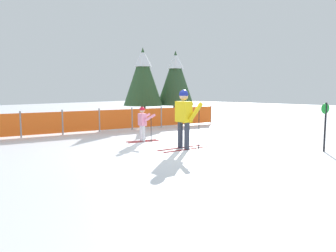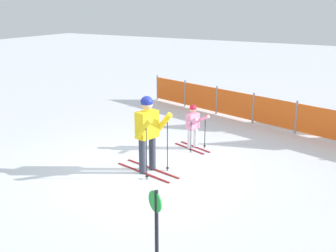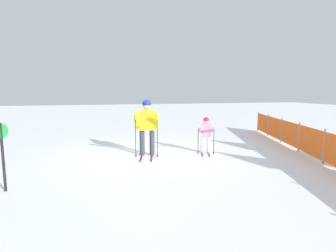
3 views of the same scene
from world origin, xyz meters
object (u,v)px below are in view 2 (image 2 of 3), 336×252
Objects in this scene: skier_child at (193,123)px; safety_fence at (274,112)px; trail_marker at (156,227)px; skier_adult at (148,128)px.

skier_child is 0.12× the size of safety_fence.
trail_marker is (1.96, -4.96, 0.17)m from skier_child.
skier_child is at bearing 97.84° from skier_adult.
trail_marker reaches higher than skier_child.
safety_fence is (1.23, 2.76, -0.19)m from skier_child.
trail_marker is (0.73, -7.73, 0.36)m from safety_fence.
trail_marker is at bearing -84.63° from safety_fence.
skier_child is at bearing -113.98° from safety_fence.
skier_child is 3.03m from safety_fence.
safety_fence is at bearing 86.89° from skier_child.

